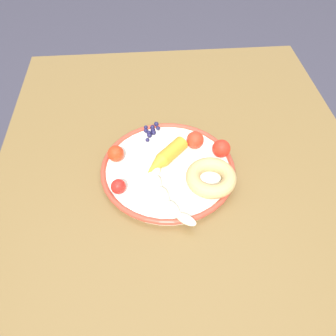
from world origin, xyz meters
name	(u,v)px	position (x,y,z in m)	size (l,w,h in m)	color
ground_plane	(175,285)	(0.00, 0.00, 0.00)	(6.00, 6.00, 0.00)	#32303C
dining_table	(178,180)	(0.00, 0.00, 0.62)	(0.95, 0.85, 0.71)	brown
plate	(168,169)	(-0.05, 0.03, 0.72)	(0.30, 0.30, 0.02)	silver
banana	(165,195)	(-0.14, 0.04, 0.74)	(0.18, 0.09, 0.03)	#ECE8BF
carrot_orange	(165,157)	(-0.03, 0.03, 0.74)	(0.11, 0.11, 0.03)	orange
donut	(211,178)	(-0.10, -0.06, 0.74)	(0.11, 0.11, 0.03)	tan
blueberry_pile	(151,131)	(0.07, 0.06, 0.73)	(0.06, 0.04, 0.02)	#191638
tomato_near	(195,140)	(0.01, -0.04, 0.75)	(0.04, 0.04, 0.04)	red
tomato_mid	(221,149)	(-0.02, -0.09, 0.75)	(0.04, 0.04, 0.04)	red
tomato_far	(116,154)	(-0.02, 0.14, 0.75)	(0.04, 0.04, 0.04)	red
tomato_extra	(118,187)	(-0.11, 0.14, 0.74)	(0.03, 0.03, 0.03)	red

